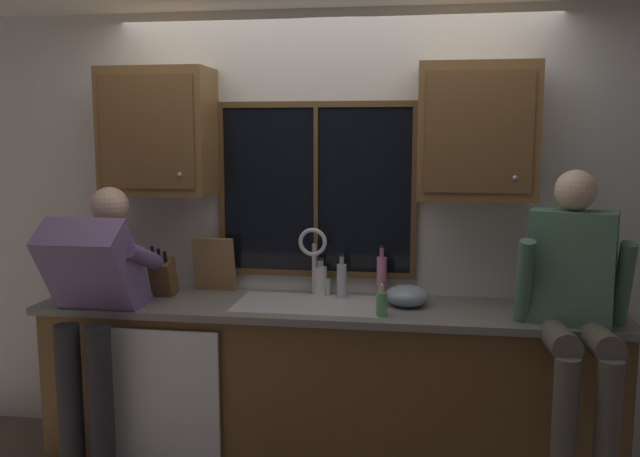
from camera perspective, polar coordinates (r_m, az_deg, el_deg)
back_wall at (r=3.98m, az=1.19°, el=-0.25°), size 5.51×0.12×2.55m
window_glass at (r=3.89m, az=-0.33°, el=3.28°), size 1.10×0.02×0.95m
window_frame_top at (r=3.87m, az=-0.36°, el=10.55°), size 1.17×0.02×0.04m
window_frame_bottom at (r=3.96m, az=-0.34°, el=-3.86°), size 1.17×0.02×0.04m
window_frame_left at (r=4.01m, az=-8.40°, el=3.34°), size 0.03×0.02×0.95m
window_frame_right at (r=3.84m, az=8.06°, el=3.13°), size 0.04×0.02×0.95m
window_mullion_center at (r=3.88m, az=-0.35°, el=3.27°), size 0.02×0.02×0.95m
lower_cabinet_run at (r=3.85m, az=0.46°, el=-13.39°), size 3.11×0.58×0.88m
countertop at (r=3.69m, az=0.42°, el=-6.84°), size 3.17×0.62×0.04m
dishwasher_front at (r=3.76m, az=-13.09°, el=-13.87°), size 0.60×0.02×0.74m
upper_cabinet_left at (r=3.96m, az=-13.64°, el=7.99°), size 0.62×0.36×0.72m
upper_cabinet_right at (r=3.68m, az=13.20°, el=8.02°), size 0.62×0.36×0.72m
sink at (r=3.74m, az=-1.02°, el=-7.90°), size 0.80×0.46×0.21m
faucet at (r=3.83m, az=-0.47°, el=-2.11°), size 0.18×0.09×0.40m
person_standing at (r=3.75m, az=-18.68°, el=-6.06°), size 0.53×0.69×1.56m
person_sitting_on_counter at (r=3.44m, az=20.93°, el=-5.01°), size 0.54×0.65×1.26m
knife_block at (r=3.97m, az=-13.21°, el=-4.09°), size 0.12×0.18×0.32m
cutting_board at (r=4.02m, az=-9.00°, el=-3.05°), size 0.25×0.09×0.33m
mixing_bowl at (r=3.69m, az=7.45°, el=-5.72°), size 0.24×0.24×0.12m
soap_dispenser at (r=3.47m, az=5.28°, el=-6.39°), size 0.06×0.07×0.17m
bottle_green_glass at (r=3.82m, az=1.86°, el=-4.40°), size 0.05×0.05×0.26m
bottle_tall_clear at (r=3.87m, az=5.27°, el=-3.99°), size 0.06×0.06×0.30m
bottle_amber_small at (r=3.90m, az=0.04°, el=-4.37°), size 0.08×0.08×0.22m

